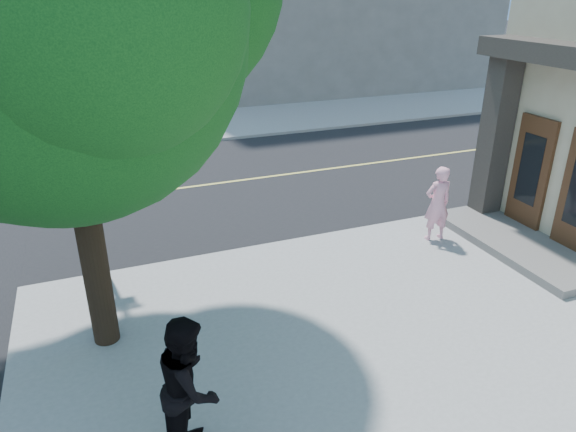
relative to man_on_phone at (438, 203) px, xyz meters
name	(u,v)px	position (x,y,z in m)	size (l,w,h in m)	color
ground	(74,283)	(-7.74, 1.16, -0.99)	(140.00, 140.00, 0.00)	black
road_ew	(71,203)	(-7.74, 5.66, -0.98)	(140.00, 9.00, 0.01)	black
sidewalk_ne	(294,78)	(5.76, 22.66, -0.93)	(29.00, 25.00, 0.12)	gray
man_on_phone	(438,203)	(0.00, 0.00, 0.00)	(0.63, 0.42, 1.73)	#F6A1BC
pedestrian	(190,386)	(-6.36, -3.85, 0.09)	(0.93, 0.73, 1.92)	black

